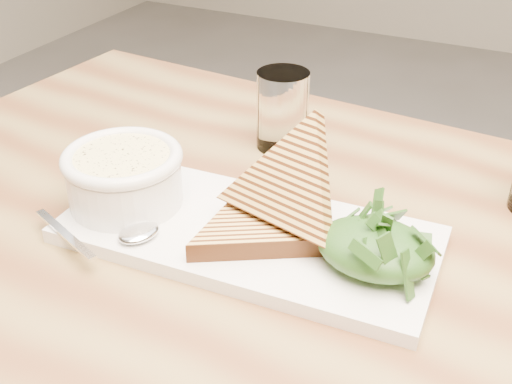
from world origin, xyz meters
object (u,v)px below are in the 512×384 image
at_px(soup_bowl, 125,183).
at_px(glass_near, 283,110).
at_px(table_top, 299,286).
at_px(platter, 248,235).

height_order(soup_bowl, glass_near, glass_near).
xyz_separation_m(soup_bowl, glass_near, (0.09, 0.23, 0.01)).
xyz_separation_m(table_top, platter, (-0.07, 0.02, 0.03)).
distance_m(platter, glass_near, 0.23).
bearing_deg(glass_near, platter, -75.27).
distance_m(platter, soup_bowl, 0.15).
bearing_deg(table_top, platter, 162.17).
bearing_deg(platter, table_top, -17.83).
height_order(platter, soup_bowl, soup_bowl).
bearing_deg(table_top, glass_near, 117.95).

